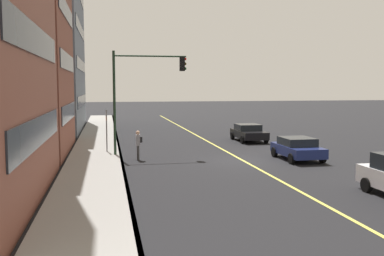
{
  "coord_description": "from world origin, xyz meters",
  "views": [
    {
      "loc": [
        -24.34,
        7.78,
        4.33
      ],
      "look_at": [
        -1.96,
        3.39,
        2.15
      ],
      "focal_mm": 40.68,
      "sensor_mm": 36.0,
      "label": 1
    }
  ],
  "objects_px": {
    "pedestrian_with_backpack": "(138,143)",
    "car_black": "(249,132)",
    "street_sign_post": "(106,128)",
    "car_navy": "(297,148)",
    "traffic_light_mast": "(141,85)"
  },
  "relations": [
    {
      "from": "car_black",
      "to": "car_navy",
      "type": "bearing_deg",
      "value": -179.83
    },
    {
      "from": "street_sign_post",
      "to": "car_navy",
      "type": "bearing_deg",
      "value": -112.07
    },
    {
      "from": "pedestrian_with_backpack",
      "to": "traffic_light_mast",
      "type": "distance_m",
      "value": 3.75
    },
    {
      "from": "traffic_light_mast",
      "to": "street_sign_post",
      "type": "bearing_deg",
      "value": 58.56
    },
    {
      "from": "car_navy",
      "to": "car_black",
      "type": "distance_m",
      "value": 8.99
    },
    {
      "from": "traffic_light_mast",
      "to": "street_sign_post",
      "type": "relative_size",
      "value": 2.28
    },
    {
      "from": "pedestrian_with_backpack",
      "to": "car_black",
      "type": "bearing_deg",
      "value": -51.65
    },
    {
      "from": "pedestrian_with_backpack",
      "to": "street_sign_post",
      "type": "xyz_separation_m",
      "value": [
        2.81,
        1.83,
        0.65
      ]
    },
    {
      "from": "car_navy",
      "to": "car_black",
      "type": "relative_size",
      "value": 0.93
    },
    {
      "from": "car_black",
      "to": "pedestrian_with_backpack",
      "type": "height_order",
      "value": "pedestrian_with_backpack"
    },
    {
      "from": "traffic_light_mast",
      "to": "street_sign_post",
      "type": "height_order",
      "value": "traffic_light_mast"
    },
    {
      "from": "car_navy",
      "to": "pedestrian_with_backpack",
      "type": "bearing_deg",
      "value": 79.68
    },
    {
      "from": "car_black",
      "to": "pedestrian_with_backpack",
      "type": "relative_size",
      "value": 2.36
    },
    {
      "from": "car_black",
      "to": "street_sign_post",
      "type": "relative_size",
      "value": 1.45
    },
    {
      "from": "car_navy",
      "to": "car_black",
      "type": "xyz_separation_m",
      "value": [
        8.99,
        0.03,
        -0.01
      ]
    }
  ]
}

